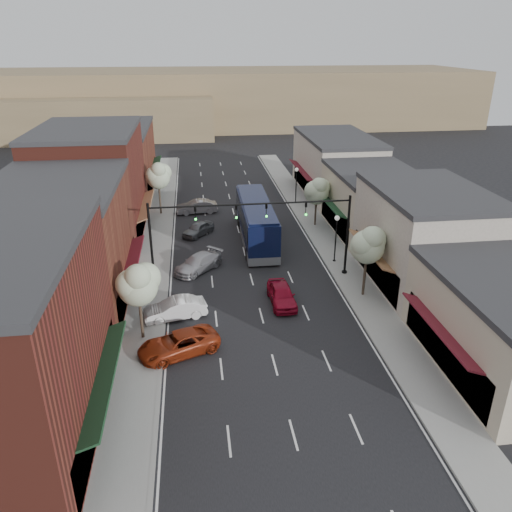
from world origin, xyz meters
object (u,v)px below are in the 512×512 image
object	(u,v)px
tree_left_near	(138,283)
parked_car_a	(178,344)
signal_mast_left	(181,231)
red_hatchback	(282,294)
parked_car_b	(175,309)
lamp_post_far	(296,180)
coach_bus	(256,221)
lamp_post_near	(336,231)
tree_left_far	(158,175)
parked_car_d	(198,229)
signal_mast_right	(320,225)
tree_right_far	(317,190)
parked_car_c	(198,263)
parked_car_e	(197,207)
tree_right_near	(368,244)

from	to	relation	value
tree_left_near	parked_car_a	distance (m)	4.66
signal_mast_left	red_hatchback	size ratio (longest dim) A/B	1.83
parked_car_b	lamp_post_far	bearing A→B (deg)	139.27
tree_left_near	coach_bus	world-z (taller)	tree_left_near
coach_bus	parked_car_a	bearing A→B (deg)	-110.78
lamp_post_near	red_hatchback	bearing A→B (deg)	-131.26
tree_left_far	parked_car_b	size ratio (longest dim) A/B	1.36
signal_mast_left	lamp_post_near	xyz separation A→B (m)	(13.42, 2.50, -1.62)
signal_mast_left	parked_car_d	xyz separation A→B (m)	(1.42, 10.88, -3.95)
coach_bus	red_hatchback	size ratio (longest dim) A/B	2.95
signal_mast_left	coach_bus	size ratio (longest dim) A/B	0.62
signal_mast_right	tree_right_far	xyz separation A→B (m)	(2.73, 11.95, -0.63)
tree_right_far	parked_car_b	distance (m)	22.96
red_hatchback	parked_car_c	world-z (taller)	red_hatchback
tree_left_far	parked_car_b	world-z (taller)	tree_left_far
lamp_post_far	coach_bus	bearing A→B (deg)	-119.10
parked_car_d	lamp_post_far	bearing A→B (deg)	76.20
parked_car_b	parked_car_e	distance (m)	23.54
parked_car_b	parked_car_e	world-z (taller)	parked_car_e
signal_mast_left	tree_right_far	distance (m)	18.39
lamp_post_near	parked_car_a	xyz separation A→B (m)	(-13.69, -12.52, -2.28)
tree_right_near	lamp_post_near	xyz separation A→B (m)	(-0.55, 6.56, -1.45)
tree_right_far	red_hatchback	size ratio (longest dim) A/B	1.21
lamp_post_far	parked_car_a	bearing A→B (deg)	-114.51
tree_right_far	parked_car_a	distance (m)	26.38
parked_car_c	parked_car_e	distance (m)	15.62
tree_left_near	tree_left_far	distance (m)	26.00
lamp_post_near	red_hatchback	xyz separation A→B (m)	(-6.03, -6.87, -2.24)
parked_car_a	parked_car_b	distance (m)	4.51
tree_left_near	parked_car_c	xyz separation A→B (m)	(3.88, 10.37, -3.51)
parked_car_b	parked_car_c	distance (m)	8.05
lamp_post_near	tree_left_far	bearing A→B (deg)	136.11
signal_mast_right	tree_right_near	bearing A→B (deg)	-56.09
signal_mast_left	lamp_post_near	size ratio (longest dim) A/B	1.85
coach_bus	parked_car_d	xyz separation A→B (m)	(-5.68, 2.23, -1.42)
signal_mast_right	tree_left_far	distance (m)	22.68
tree_right_near	tree_right_far	xyz separation A→B (m)	(0.00, 16.00, -0.46)
lamp_post_near	parked_car_e	distance (m)	19.68
parked_car_c	coach_bus	bearing A→B (deg)	90.43
lamp_post_far	parked_car_a	size ratio (longest dim) A/B	0.85
lamp_post_far	red_hatchback	bearing A→B (deg)	-103.89
red_hatchback	lamp_post_near	bearing A→B (deg)	47.52
tree_right_near	parked_car_b	bearing A→B (deg)	-174.25
tree_right_far	parked_car_a	world-z (taller)	tree_right_far
signal_mast_left	tree_right_near	bearing A→B (deg)	-16.19
tree_right_far	tree_left_far	xyz separation A→B (m)	(-16.60, 6.00, 0.61)
tree_right_far	red_hatchback	bearing A→B (deg)	-111.95
lamp_post_near	parked_car_c	xyz separation A→B (m)	(-12.18, -0.19, -2.29)
tree_right_far	tree_right_near	bearing A→B (deg)	-90.00
lamp_post_near	coach_bus	bearing A→B (deg)	135.78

